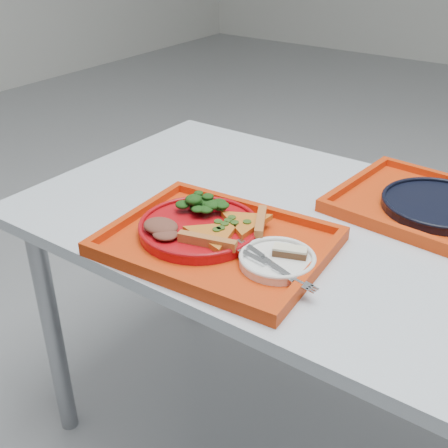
{
  "coord_description": "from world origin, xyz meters",
  "views": [
    {
      "loc": [
        0.36,
        -1.02,
        1.37
      ],
      "look_at": [
        -0.25,
        -0.16,
        0.78
      ],
      "focal_mm": 45.0,
      "sensor_mm": 36.0,
      "label": 1
    }
  ],
  "objects_px": {
    "dinner_plate": "(199,229)",
    "navy_plate": "(439,206)",
    "tray_far": "(438,211)",
    "tray_main": "(217,245)",
    "dessert_bar": "(290,251)"
  },
  "relations": [
    {
      "from": "tray_far",
      "to": "dessert_bar",
      "type": "height_order",
      "value": "dessert_bar"
    },
    {
      "from": "tray_far",
      "to": "dinner_plate",
      "type": "bearing_deg",
      "value": -128.4
    },
    {
      "from": "tray_far",
      "to": "navy_plate",
      "type": "relative_size",
      "value": 1.73
    },
    {
      "from": "dinner_plate",
      "to": "dessert_bar",
      "type": "height_order",
      "value": "dessert_bar"
    },
    {
      "from": "tray_far",
      "to": "dessert_bar",
      "type": "bearing_deg",
      "value": -108.51
    },
    {
      "from": "navy_plate",
      "to": "tray_far",
      "type": "bearing_deg",
      "value": 0.0
    },
    {
      "from": "dinner_plate",
      "to": "navy_plate",
      "type": "bearing_deg",
      "value": 46.76
    },
    {
      "from": "tray_main",
      "to": "dinner_plate",
      "type": "xyz_separation_m",
      "value": [
        -0.05,
        0.01,
        0.02
      ]
    },
    {
      "from": "tray_main",
      "to": "tray_far",
      "type": "distance_m",
      "value": 0.53
    },
    {
      "from": "tray_main",
      "to": "tray_far",
      "type": "relative_size",
      "value": 1.0
    },
    {
      "from": "tray_far",
      "to": "tray_main",
      "type": "bearing_deg",
      "value": -123.37
    },
    {
      "from": "tray_main",
      "to": "navy_plate",
      "type": "height_order",
      "value": "navy_plate"
    },
    {
      "from": "navy_plate",
      "to": "dessert_bar",
      "type": "relative_size",
      "value": 3.62
    },
    {
      "from": "dessert_bar",
      "to": "navy_plate",
      "type": "bearing_deg",
      "value": 46.1
    },
    {
      "from": "tray_far",
      "to": "dinner_plate",
      "type": "relative_size",
      "value": 1.73
    }
  ]
}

